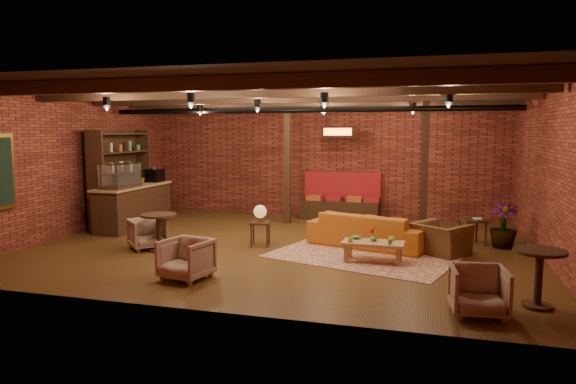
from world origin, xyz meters
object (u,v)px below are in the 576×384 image
(armchair_b, at_px, (186,257))
(armchair_far, at_px, (479,289))
(round_table_right, at_px, (539,269))
(sofa, at_px, (369,230))
(coffee_table, at_px, (373,244))
(plant_tall, at_px, (506,180))
(side_table_lamp, at_px, (260,215))
(armchair_right, at_px, (441,234))
(armchair_a, at_px, (147,232))
(side_table_book, at_px, (473,221))
(round_table_left, at_px, (159,226))

(armchair_b, relative_size, armchair_far, 1.03)
(round_table_right, bearing_deg, sofa, 131.01)
(coffee_table, distance_m, plant_tall, 3.24)
(side_table_lamp, xyz_separation_m, armchair_b, (-0.36, -2.62, -0.29))
(sofa, relative_size, armchair_right, 2.57)
(coffee_table, bearing_deg, round_table_right, -36.80)
(coffee_table, distance_m, armchair_right, 1.51)
(side_table_lamp, xyz_separation_m, armchair_far, (4.03, -3.08, -0.30))
(armchair_a, height_order, armchair_far, armchair_far)
(side_table_lamp, height_order, plant_tall, plant_tall)
(side_table_lamp, relative_size, armchair_b, 1.18)
(side_table_lamp, height_order, armchair_right, side_table_lamp)
(side_table_lamp, bearing_deg, coffee_table, -16.74)
(sofa, bearing_deg, coffee_table, 117.14)
(coffee_table, relative_size, side_table_book, 1.74)
(round_table_right, height_order, plant_tall, plant_tall)
(coffee_table, height_order, armchair_far, armchair_far)
(armchair_a, xyz_separation_m, plant_tall, (6.93, 2.03, 1.05))
(side_table_book, xyz_separation_m, plant_tall, (0.58, -0.14, 0.89))
(armchair_b, height_order, armchair_far, armchair_b)
(coffee_table, xyz_separation_m, armchair_b, (-2.76, -1.90, 0.02))
(armchair_right, bearing_deg, side_table_book, -84.90)
(sofa, height_order, round_table_right, round_table_right)
(plant_tall, bearing_deg, coffee_table, -142.41)
(round_table_left, bearing_deg, armchair_right, 12.40)
(armchair_a, distance_m, side_table_book, 6.71)
(coffee_table, height_order, armchair_b, armchair_b)
(round_table_right, height_order, armchair_far, round_table_right)
(side_table_book, relative_size, round_table_right, 0.81)
(sofa, distance_m, plant_tall, 2.91)
(armchair_far, bearing_deg, coffee_table, 119.07)
(armchair_b, bearing_deg, armchair_right, 47.26)
(armchair_far, bearing_deg, round_table_right, 28.50)
(coffee_table, height_order, round_table_left, round_table_left)
(side_table_book, bearing_deg, armchair_a, -161.08)
(side_table_lamp, distance_m, armchair_far, 5.08)
(sofa, height_order, armchair_b, armchair_b)
(side_table_book, height_order, round_table_right, round_table_right)
(round_table_right, bearing_deg, coffee_table, 143.20)
(armchair_right, height_order, side_table_book, armchair_right)
(round_table_left, height_order, armchair_far, round_table_left)
(side_table_book, xyz_separation_m, armchair_far, (-0.22, -4.36, -0.15))
(side_table_lamp, relative_size, round_table_left, 1.15)
(sofa, height_order, coffee_table, sofa)
(coffee_table, xyz_separation_m, armchair_right, (1.20, 0.92, 0.07))
(round_table_left, relative_size, side_table_book, 1.15)
(armchair_far, bearing_deg, plant_tall, 73.71)
(armchair_b, bearing_deg, sofa, 62.66)
(armchair_far, relative_size, plant_tall, 0.25)
(armchair_a, xyz_separation_m, armchair_far, (6.13, -2.19, 0.01))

